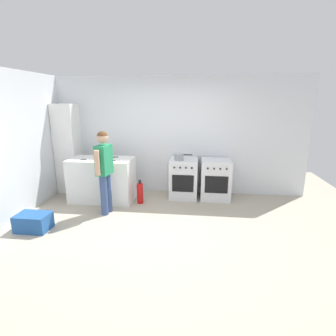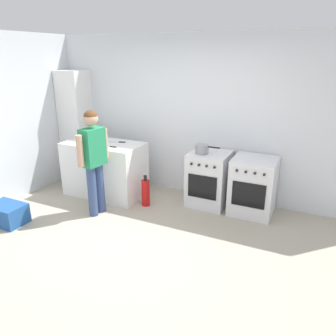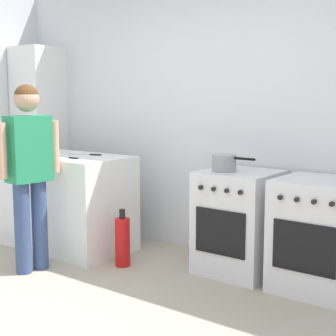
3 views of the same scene
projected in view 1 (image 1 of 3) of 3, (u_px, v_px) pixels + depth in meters
The scene contains 14 objects.
ground_plane at pixel (157, 229), 4.34m from camera, with size 8.00×8.00×0.00m, color #ADA38E.
back_wall at pixel (170, 136), 5.89m from camera, with size 6.00×0.10×2.60m, color silver.
side_wall_left at pixel (16, 145), 4.69m from camera, with size 0.10×3.10×2.60m, color silver.
counter_unit at pixel (102, 179), 5.53m from camera, with size 1.30×0.70×0.90m, color white.
oven_left at pixel (184, 178), 5.71m from camera, with size 0.59×0.62×0.85m.
oven_right at pixel (216, 179), 5.64m from camera, with size 0.62×0.62×0.85m.
pot at pixel (179, 157), 5.51m from camera, with size 0.38×0.20×0.14m.
knife_utility at pixel (80, 159), 5.34m from camera, with size 0.25×0.06×0.01m.
knife_carving at pixel (111, 157), 5.52m from camera, with size 0.32×0.15×0.01m.
knife_paring at pixel (114, 160), 5.24m from camera, with size 0.21×0.04×0.01m.
person at pixel (104, 166), 4.76m from camera, with size 0.25×0.57×1.55m.
fire_extinguisher at pixel (140, 193), 5.40m from camera, with size 0.13×0.13×0.50m.
recycling_crate_lower at pixel (33, 222), 4.29m from camera, with size 0.52×0.36×0.28m, color #235193.
larder_cabinet at pixel (68, 149), 5.96m from camera, with size 0.48×0.44×2.00m, color white.
Camera 1 is at (0.64, -3.89, 2.09)m, focal length 28.00 mm.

